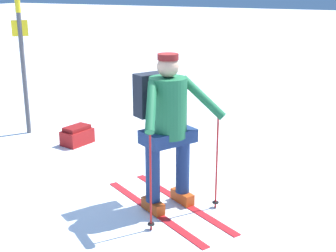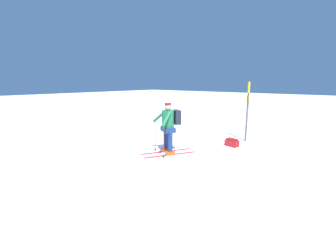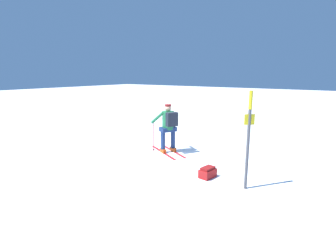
{
  "view_description": "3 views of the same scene",
  "coord_description": "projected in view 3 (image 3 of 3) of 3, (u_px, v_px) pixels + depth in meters",
  "views": [
    {
      "loc": [
        2.45,
        -4.52,
        2.31
      ],
      "look_at": [
        0.42,
        -0.43,
        0.91
      ],
      "focal_mm": 50.0,
      "sensor_mm": 36.0,
      "label": 1
    },
    {
      "loc": [
        5.81,
        4.1,
        2.32
      ],
      "look_at": [
        0.42,
        -0.43,
        0.91
      ],
      "focal_mm": 24.0,
      "sensor_mm": 36.0,
      "label": 2
    },
    {
      "loc": [
        -4.57,
        6.69,
        2.69
      ],
      "look_at": [
        0.42,
        -0.43,
        0.91
      ],
      "focal_mm": 28.0,
      "sensor_mm": 36.0,
      "label": 3
    }
  ],
  "objects": [
    {
      "name": "ground_plane",
      "position": [
        171.0,
        157.0,
        8.47
      ],
      "size": [
        80.0,
        80.0,
        0.0
      ],
      "primitive_type": "plane",
      "color": "white"
    },
    {
      "name": "skier",
      "position": [
        168.0,
        125.0,
        8.83
      ],
      "size": [
        1.78,
        1.26,
        1.65
      ],
      "color": "red",
      "rests_on": "ground_plane"
    },
    {
      "name": "trail_marker",
      "position": [
        249.0,
        132.0,
        5.93
      ],
      "size": [
        0.19,
        0.18,
        2.3
      ],
      "color": "#4C4C51",
      "rests_on": "ground_plane"
    },
    {
      "name": "dropped_backpack",
      "position": [
        208.0,
        172.0,
        6.83
      ],
      "size": [
        0.36,
        0.49,
        0.28
      ],
      "color": "maroon",
      "rests_on": "ground_plane"
    }
  ]
}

